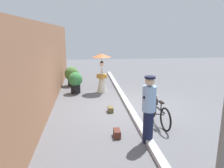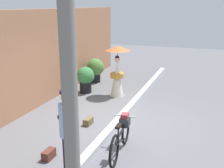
{
  "view_description": "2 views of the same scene",
  "coord_description": "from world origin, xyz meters",
  "px_view_note": "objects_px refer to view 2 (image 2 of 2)",
  "views": [
    {
      "loc": [
        -7.62,
        1.55,
        2.77
      ],
      "look_at": [
        0.29,
        0.59,
        0.86
      ],
      "focal_mm": 34.95,
      "sensor_mm": 36.0,
      "label": 1
    },
    {
      "loc": [
        -6.8,
        -2.37,
        3.21
      ],
      "look_at": [
        0.28,
        0.26,
        1.04
      ],
      "focal_mm": 44.77,
      "sensor_mm": 36.0,
      "label": 2
    }
  ],
  "objects_px": {
    "person_with_parasol": "(117,70)",
    "potted_plant_by_door": "(96,69)",
    "person_officer": "(69,132)",
    "backpack_on_pavement": "(49,154)",
    "bicycle_near_officer": "(121,135)",
    "backpack_spare": "(88,121)",
    "utility_pole": "(69,82)",
    "potted_plant_small": "(86,78)"
  },
  "relations": [
    {
      "from": "person_officer",
      "to": "person_with_parasol",
      "type": "xyz_separation_m",
      "value": [
        4.99,
        0.79,
        0.01
      ]
    },
    {
      "from": "potted_plant_by_door",
      "to": "potted_plant_small",
      "type": "height_order",
      "value": "potted_plant_by_door"
    },
    {
      "from": "potted_plant_by_door",
      "to": "backpack_on_pavement",
      "type": "bearing_deg",
      "value": -165.81
    },
    {
      "from": "potted_plant_small",
      "to": "backpack_spare",
      "type": "relative_size",
      "value": 2.96
    },
    {
      "from": "potted_plant_by_door",
      "to": "backpack_on_pavement",
      "type": "relative_size",
      "value": 3.01
    },
    {
      "from": "backpack_on_pavement",
      "to": "potted_plant_by_door",
      "type": "bearing_deg",
      "value": 14.19
    },
    {
      "from": "bicycle_near_officer",
      "to": "utility_pole",
      "type": "distance_m",
      "value": 3.45
    },
    {
      "from": "backpack_on_pavement",
      "to": "utility_pole",
      "type": "relative_size",
      "value": 0.07
    },
    {
      "from": "person_with_parasol",
      "to": "utility_pole",
      "type": "xyz_separation_m",
      "value": [
        -6.6,
        -1.75,
        1.46
      ]
    },
    {
      "from": "person_officer",
      "to": "backpack_on_pavement",
      "type": "height_order",
      "value": "person_officer"
    },
    {
      "from": "person_officer",
      "to": "potted_plant_by_door",
      "type": "height_order",
      "value": "person_officer"
    },
    {
      "from": "backpack_spare",
      "to": "potted_plant_small",
      "type": "bearing_deg",
      "value": 26.61
    },
    {
      "from": "bicycle_near_officer",
      "to": "person_with_parasol",
      "type": "bearing_deg",
      "value": 20.62
    },
    {
      "from": "potted_plant_by_door",
      "to": "person_officer",
      "type": "bearing_deg",
      "value": -160.62
    },
    {
      "from": "person_with_parasol",
      "to": "potted_plant_by_door",
      "type": "height_order",
      "value": "person_with_parasol"
    },
    {
      "from": "bicycle_near_officer",
      "to": "backpack_spare",
      "type": "bearing_deg",
      "value": 50.42
    },
    {
      "from": "backpack_spare",
      "to": "potted_plant_by_door",
      "type": "bearing_deg",
      "value": 20.81
    },
    {
      "from": "potted_plant_small",
      "to": "potted_plant_by_door",
      "type": "bearing_deg",
      "value": 9.46
    },
    {
      "from": "person_with_parasol",
      "to": "potted_plant_small",
      "type": "distance_m",
      "value": 1.28
    },
    {
      "from": "person_with_parasol",
      "to": "utility_pole",
      "type": "bearing_deg",
      "value": -165.13
    },
    {
      "from": "potted_plant_by_door",
      "to": "utility_pole",
      "type": "relative_size",
      "value": 0.21
    },
    {
      "from": "backpack_on_pavement",
      "to": "utility_pole",
      "type": "distance_m",
      "value": 3.48
    },
    {
      "from": "potted_plant_by_door",
      "to": "backpack_spare",
      "type": "bearing_deg",
      "value": -159.19
    },
    {
      "from": "potted_plant_small",
      "to": "backpack_spare",
      "type": "distance_m",
      "value": 2.99
    },
    {
      "from": "person_officer",
      "to": "backpack_on_pavement",
      "type": "bearing_deg",
      "value": 62.25
    },
    {
      "from": "backpack_spare",
      "to": "utility_pole",
      "type": "bearing_deg",
      "value": -157.09
    },
    {
      "from": "potted_plant_by_door",
      "to": "backpack_spare",
      "type": "xyz_separation_m",
      "value": [
        -4.14,
        -1.57,
        -0.48
      ]
    },
    {
      "from": "person_with_parasol",
      "to": "utility_pole",
      "type": "distance_m",
      "value": 6.98
    },
    {
      "from": "utility_pole",
      "to": "backpack_spare",
      "type": "bearing_deg",
      "value": 22.91
    },
    {
      "from": "backpack_on_pavement",
      "to": "potted_plant_small",
      "type": "bearing_deg",
      "value": 15.7
    },
    {
      "from": "utility_pole",
      "to": "backpack_on_pavement",
      "type": "bearing_deg",
      "value": 40.35
    },
    {
      "from": "potted_plant_by_door",
      "to": "backpack_spare",
      "type": "height_order",
      "value": "potted_plant_by_door"
    },
    {
      "from": "backpack_on_pavement",
      "to": "backpack_spare",
      "type": "distance_m",
      "value": 1.91
    },
    {
      "from": "bicycle_near_officer",
      "to": "potted_plant_small",
      "type": "xyz_separation_m",
      "value": [
        3.73,
        2.65,
        0.14
      ]
    },
    {
      "from": "person_with_parasol",
      "to": "utility_pole",
      "type": "height_order",
      "value": "utility_pole"
    },
    {
      "from": "person_officer",
      "to": "utility_pole",
      "type": "relative_size",
      "value": 0.36
    },
    {
      "from": "person_with_parasol",
      "to": "bicycle_near_officer",
      "type": "bearing_deg",
      "value": -159.38
    },
    {
      "from": "person_with_parasol",
      "to": "backpack_on_pavement",
      "type": "height_order",
      "value": "person_with_parasol"
    },
    {
      "from": "person_with_parasol",
      "to": "backpack_on_pavement",
      "type": "xyz_separation_m",
      "value": [
        -4.6,
        -0.06,
        -0.83
      ]
    },
    {
      "from": "utility_pole",
      "to": "potted_plant_by_door",
      "type": "bearing_deg",
      "value": 21.84
    },
    {
      "from": "person_officer",
      "to": "potted_plant_small",
      "type": "relative_size",
      "value": 1.77
    },
    {
      "from": "person_with_parasol",
      "to": "backpack_on_pavement",
      "type": "distance_m",
      "value": 4.68
    }
  ]
}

